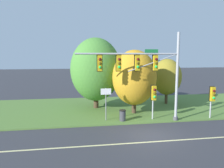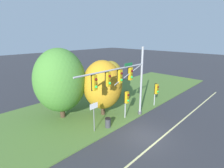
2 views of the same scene
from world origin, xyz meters
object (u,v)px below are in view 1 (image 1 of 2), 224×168
Objects in this scene: tree_nearest_road at (96,70)px; tree_left_of_mast at (134,78)px; pedestrian_signal_further_along at (154,95)px; trash_bin at (123,115)px; route_sign_post at (106,99)px; tree_behind_signpost at (167,77)px; traffic_signal_mast at (145,68)px; pedestrian_signal_near_kerb at (212,96)px.

tree_left_of_mast is at bearing -38.09° from tree_nearest_road.
trash_bin is (-2.67, 0.07, -1.67)m from pedestrian_signal_further_along.
route_sign_post is at bearing -84.80° from tree_nearest_road.
trash_bin is (-6.31, -5.74, -2.58)m from tree_behind_signpost.
traffic_signal_mast is at bearing -155.02° from pedestrian_signal_further_along.
trash_bin is at bearing 178.61° from pedestrian_signal_further_along.
tree_left_of_mast is 1.17× the size of tree_behind_signpost.
traffic_signal_mast is 6.56m from tree_nearest_road.
trash_bin is at bearing -124.24° from tree_left_of_mast.
pedestrian_signal_near_kerb is 0.47× the size of tree_left_of_mast.
pedestrian_signal_near_kerb is 0.39× the size of tree_nearest_road.
tree_left_of_mast is 5.79m from tree_behind_signpost.
traffic_signal_mast is at bearing -126.48° from tree_behind_signpost.
pedestrian_signal_near_kerb is 7.97m from trash_bin.
traffic_signal_mast is 1.43× the size of tree_left_of_mast.
tree_behind_signpost is at bearing 5.01° from tree_nearest_road.
pedestrian_signal_further_along is 2.93m from tree_left_of_mast.
tree_left_of_mast is (-6.19, 2.91, 1.38)m from pedestrian_signal_near_kerb.
pedestrian_signal_near_kerb is 9.20m from route_sign_post.
tree_nearest_road is (-3.45, 5.56, -0.44)m from traffic_signal_mast.
tree_behind_signpost is (4.64, 6.27, -1.41)m from traffic_signal_mast.
tree_behind_signpost reaches higher than trash_bin.
tree_left_of_mast is at bearing -144.36° from tree_behind_signpost.
tree_behind_signpost is at bearing 53.52° from traffic_signal_mast.
trash_bin is (-1.68, 0.53, -3.99)m from traffic_signal_mast.
trash_bin is at bearing 176.10° from pedestrian_signal_near_kerb.
pedestrian_signal_near_kerb is (6.13, -0.00, -2.45)m from traffic_signal_mast.
trash_bin is at bearing -15.79° from route_sign_post.
pedestrian_signal_further_along is 6.92m from tree_behind_signpost.
tree_nearest_road is (-0.42, 4.65, 2.17)m from route_sign_post.
pedestrian_signal_further_along is 0.50× the size of tree_left_of_mast.
traffic_signal_mast is at bearing -16.75° from route_sign_post.
tree_left_of_mast is at bearing 33.86° from route_sign_post.
tree_behind_signpost is (7.67, 5.36, 1.20)m from route_sign_post.
tree_left_of_mast is (-0.06, 2.90, -1.07)m from traffic_signal_mast.
traffic_signal_mast is 2.86× the size of pedestrian_signal_further_along.
tree_left_of_mast is at bearing 91.17° from traffic_signal_mast.
pedestrian_signal_near_kerb is at bearing -25.17° from tree_left_of_mast.
route_sign_post is (-4.03, 0.45, -0.30)m from pedestrian_signal_further_along.
pedestrian_signal_further_along is at bearing -6.35° from route_sign_post.
tree_nearest_road is at bearing 141.91° from tree_left_of_mast.
route_sign_post is at bearing 173.65° from pedestrian_signal_further_along.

